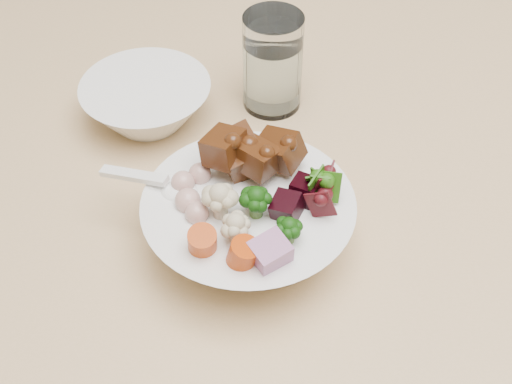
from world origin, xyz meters
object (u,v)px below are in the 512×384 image
dining_table (459,256)px  food_bowl (250,220)px  water_glass (272,66)px  side_bowl (147,103)px

dining_table → food_bowl: 0.25m
dining_table → water_glass: size_ratio=13.66×
food_bowl → side_bowl: bearing=129.7°
food_bowl → side_bowl: food_bowl is taller
dining_table → side_bowl: 0.39m
dining_table → water_glass: (-0.22, 0.15, 0.12)m
food_bowl → side_bowl: 0.22m
water_glass → dining_table: bearing=-33.7°
food_bowl → dining_table: bearing=17.7°
dining_table → food_bowl: size_ratio=7.97×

